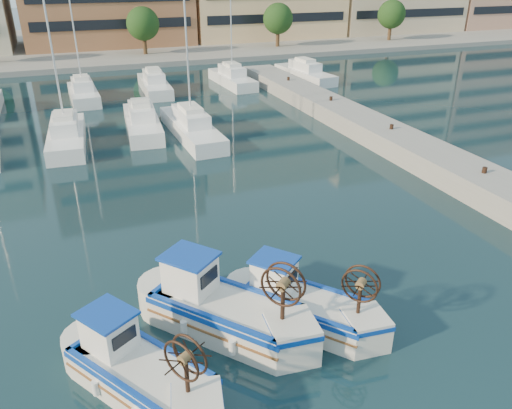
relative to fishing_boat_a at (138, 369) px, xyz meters
The scene contains 6 objects.
ground 5.61m from the fishing_boat_a, 10.09° to the left, with size 300.00×300.00×0.00m, color #17353C.
quay 20.54m from the fishing_boat_a, 25.91° to the left, with size 3.00×60.00×1.20m, color gray.
yacht_marina 29.15m from the fishing_boat_a, 83.58° to the left, with size 36.30×23.51×11.50m.
fishing_boat_a is the anchor object (origin of this frame).
fishing_boat_b 3.34m from the fishing_boat_a, 29.35° to the left, with size 4.62×4.97×3.12m.
fishing_boat_c 5.54m from the fishing_boat_a, 10.88° to the left, with size 4.03×4.34×2.73m.
Camera 1 is at (-6.13, -11.71, 10.68)m, focal length 35.00 mm.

